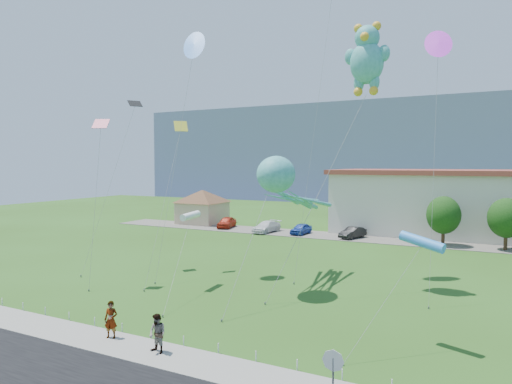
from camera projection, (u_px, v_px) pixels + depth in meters
The scene contains 24 objects.
ground at pixel (183, 334), 24.06m from camera, with size 160.00×160.00×0.00m, color #294D15.
sidewalk at pixel (148, 352), 21.61m from camera, with size 80.00×2.50×0.10m, color gray.
parking_strip at pixel (355, 238), 55.21m from camera, with size 70.00×6.00×0.06m, color #59544C.
hill_ridge at pixel (432, 151), 130.10m from camera, with size 160.00×50.00×25.00m, color slate.
pavilion at pixel (202, 203), 68.54m from camera, with size 9.20×9.20×5.00m.
stop_sign at pixel (333, 367), 15.91m from camera, with size 0.80×0.07×2.50m.
rope_fence at pixel (167, 337), 22.89m from camera, with size 26.05×0.05×0.50m.
tree_near at pixel (444, 215), 49.60m from camera, with size 3.60×3.60×5.47m.
tree_mid at pixel (506, 218), 46.89m from camera, with size 3.60×3.60×5.47m.
pedestrian_left at pixel (111, 320), 23.17m from camera, with size 0.69×0.45×1.89m, color gray.
pedestrian_right at pixel (157, 334), 21.32m from camera, with size 0.89×0.70×1.84m, color gray.
parked_car_red at pixel (227, 222), 63.60m from camera, with size 1.79×4.45×1.52m, color #B52B16.
parked_car_white at pixel (266, 227), 59.43m from camera, with size 1.99×4.89×1.42m, color silver.
parked_car_blue at pixel (301, 229), 57.77m from camera, with size 1.60×3.97×1.35m, color #1C3C9C.
parked_car_black at pixel (353, 233), 54.68m from camera, with size 1.41×4.05×1.34m, color black.
octopus_kite at pixel (284, 185), 32.44m from camera, with size 2.53×13.77×9.51m.
teddy_bear_kite at pixel (367, 57), 32.55m from camera, with size 6.15×8.50×19.00m.
small_kite_pink at pixel (100, 142), 33.29m from camera, with size 1.34×2.78×12.34m.
small_kite_yellow at pixel (177, 143), 37.59m from camera, with size 2.57×7.76×12.56m.
small_kite_black at pixel (129, 124), 38.62m from camera, with size 2.14×5.65×14.55m.
small_kite_cyan at pixel (421, 243), 22.12m from camera, with size 3.08×5.06×5.61m.
small_kite_white at pixel (190, 216), 33.08m from camera, with size 2.79×7.59×5.63m.
small_kite_blue at pixel (193, 50), 36.47m from camera, with size 1.80×5.17×19.18m.
small_kite_purple at pixel (438, 49), 30.62m from camera, with size 1.80×4.64×17.76m.
Camera 1 is at (14.11, -19.25, 8.96)m, focal length 32.00 mm.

